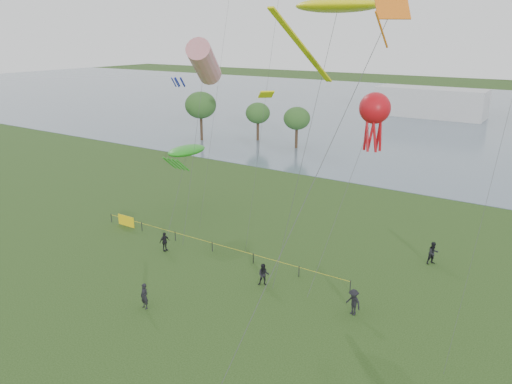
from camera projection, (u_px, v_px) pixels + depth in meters
The scene contains 14 objects.
lake at pixel (494, 118), 103.48m from camera, with size 400.00×120.00×0.08m, color slate.
pavilion_left at pixel (430, 102), 104.88m from camera, with size 22.00×8.00×6.00m, color silver.
trees at pixel (238, 110), 79.40m from camera, with size 20.53×9.41×7.95m.
fence at pixel (157, 230), 43.60m from camera, with size 24.07×0.07×1.05m.
spectator_a at pixel (264, 275), 34.91m from camera, with size 0.79×0.61×1.62m, color black.
spectator_b at pixel (353, 302), 31.26m from camera, with size 1.12×0.64×1.73m, color black.
spectator_c at pixel (165, 242), 40.45m from camera, with size 0.94×0.39×1.60m, color black.
spectator_f at pixel (144, 296), 31.97m from camera, with size 0.63×0.41×1.72m, color black.
spectator_g at pixel (433, 253), 38.13m from camera, with size 0.87×0.68×1.79m, color black.
kite_stingray at pixel (337, 6), 29.83m from camera, with size 5.48×10.19×18.97m.
kite_windsock at pixel (204, 62), 40.63m from camera, with size 4.36×6.58×16.68m.
kite_creature at pixel (186, 151), 48.00m from camera, with size 4.20×8.65×6.61m.
kite_octopus at pixel (375, 109), 33.20m from camera, with size 2.87×6.47×13.24m.
kite_delta at pixel (380, 30), 19.27m from camera, with size 4.97×9.52×18.68m.
Camera 1 is at (15.42, -13.42, 16.97)m, focal length 35.00 mm.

